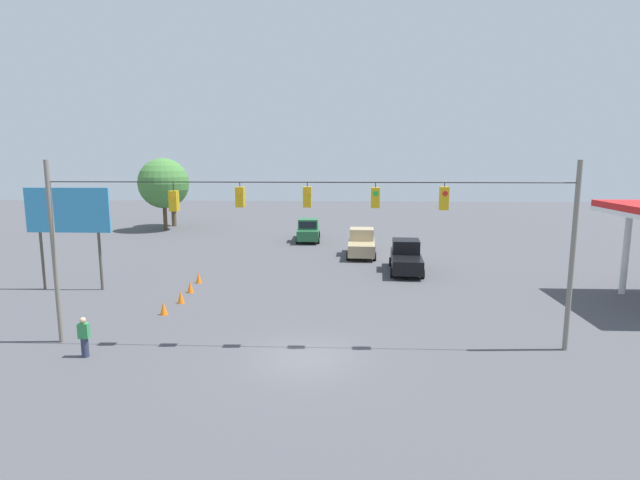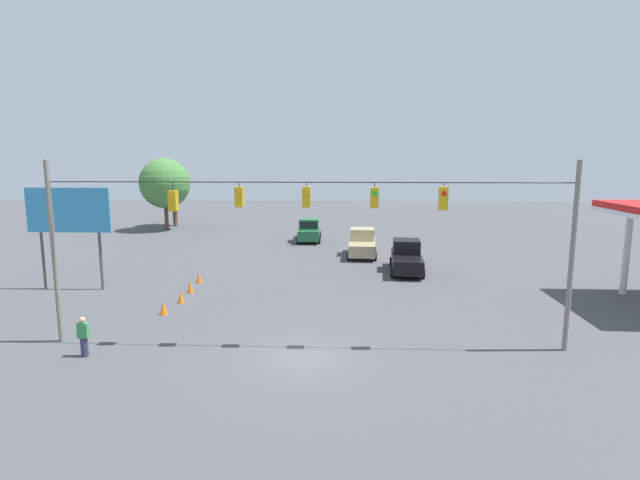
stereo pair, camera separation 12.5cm
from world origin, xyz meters
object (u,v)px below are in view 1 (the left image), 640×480
(traffic_cone_second, at_px, (181,297))
(pedestrian, at_px, (84,337))
(pickup_truck_black_oncoming_far, at_px, (406,257))
(pickup_truck_tan_oncoming_deep, at_px, (362,244))
(pickup_truck_green_withflow_deep, at_px, (308,230))
(traffic_cone_third, at_px, (190,287))
(tree_horizon_right, at_px, (163,183))
(traffic_cone_fourth, at_px, (199,278))
(roadside_billboard, at_px, (68,215))
(tree_horizon_left, at_px, (172,182))
(traffic_cone_nearest, at_px, (164,308))
(overhead_signal_span, at_px, (309,229))

(traffic_cone_second, height_order, pedestrian, pedestrian)
(traffic_cone_second, bearing_deg, pickup_truck_black_oncoming_far, -148.22)
(pickup_truck_tan_oncoming_deep, bearing_deg, pickup_truck_green_withflow_deep, -56.18)
(traffic_cone_third, relative_size, pedestrian, 0.42)
(tree_horizon_right, bearing_deg, traffic_cone_second, 110.97)
(traffic_cone_fourth, distance_m, roadside_billboard, 8.24)
(roadside_billboard, distance_m, pedestrian, 11.97)
(tree_horizon_left, bearing_deg, traffic_cone_third, 110.23)
(traffic_cone_nearest, relative_size, traffic_cone_third, 1.00)
(overhead_signal_span, relative_size, pedestrian, 13.14)
(traffic_cone_second, distance_m, pedestrian, 7.47)
(roadside_billboard, relative_size, pedestrian, 3.74)
(pickup_truck_green_withflow_deep, bearing_deg, pickup_truck_black_oncoming_far, 121.17)
(pedestrian, relative_size, tree_horizon_left, 0.24)
(pickup_truck_tan_oncoming_deep, distance_m, pedestrian, 23.72)
(traffic_cone_nearest, distance_m, roadside_billboard, 9.27)
(pickup_truck_green_withflow_deep, distance_m, traffic_cone_third, 19.12)
(roadside_billboard, distance_m, tree_horizon_left, 27.41)
(pickup_truck_green_withflow_deep, height_order, tree_horizon_right, tree_horizon_right)
(traffic_cone_third, bearing_deg, pickup_truck_tan_oncoming_deep, -132.25)
(pickup_truck_tan_oncoming_deep, height_order, roadside_billboard, roadside_billboard)
(pickup_truck_green_withflow_deep, height_order, pedestrian, pickup_truck_green_withflow_deep)
(traffic_cone_second, height_order, traffic_cone_fourth, same)
(traffic_cone_second, height_order, roadside_billboard, roadside_billboard)
(pickup_truck_black_oncoming_far, relative_size, tree_horizon_right, 0.72)
(pickup_truck_black_oncoming_far, distance_m, pickup_truck_tan_oncoming_deep, 6.05)
(overhead_signal_span, height_order, pickup_truck_tan_oncoming_deep, overhead_signal_span)
(traffic_cone_nearest, relative_size, traffic_cone_fourth, 1.00)
(roadside_billboard, bearing_deg, pedestrian, 120.50)
(pickup_truck_green_withflow_deep, xyz_separation_m, pedestrian, (6.91, 27.66, -0.18))
(roadside_billboard, xyz_separation_m, pedestrian, (-5.80, 9.84, -3.59))
(pickup_truck_green_withflow_deep, relative_size, traffic_cone_third, 7.98)
(pickup_truck_green_withflow_deep, height_order, traffic_cone_third, pickup_truck_green_withflow_deep)
(traffic_cone_nearest, height_order, roadside_billboard, roadside_billboard)
(pickup_truck_tan_oncoming_deep, xyz_separation_m, tree_horizon_left, (20.47, -16.36, 3.94))
(traffic_cone_second, relative_size, tree_horizon_left, 0.10)
(pickup_truck_tan_oncoming_deep, height_order, traffic_cone_fourth, pickup_truck_tan_oncoming_deep)
(overhead_signal_span, distance_m, traffic_cone_second, 10.31)
(pickup_truck_tan_oncoming_deep, distance_m, traffic_cone_third, 15.29)
(traffic_cone_nearest, xyz_separation_m, roadside_billboard, (7.00, -4.52, 4.04))
(traffic_cone_third, xyz_separation_m, traffic_cone_fourth, (0.15, -2.23, 0.00))
(traffic_cone_fourth, relative_size, pedestrian, 0.42)
(pickup_truck_tan_oncoming_deep, height_order, traffic_cone_nearest, pickup_truck_tan_oncoming_deep)
(overhead_signal_span, relative_size, traffic_cone_nearest, 31.11)
(traffic_cone_fourth, xyz_separation_m, tree_horizon_left, (10.05, -25.43, 4.58))
(overhead_signal_span, xyz_separation_m, tree_horizon_right, (17.42, -32.39, 0.10))
(traffic_cone_second, distance_m, traffic_cone_third, 2.08)
(traffic_cone_fourth, bearing_deg, pedestrian, 84.31)
(traffic_cone_third, relative_size, roadside_billboard, 0.11)
(pickup_truck_black_oncoming_far, bearing_deg, traffic_cone_third, 24.44)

